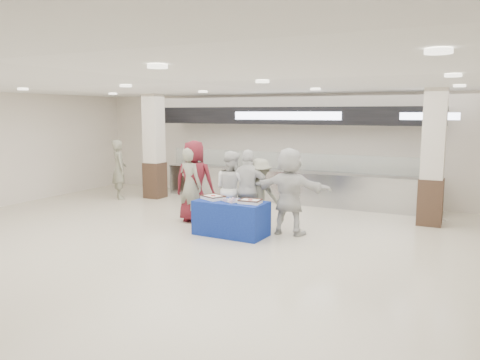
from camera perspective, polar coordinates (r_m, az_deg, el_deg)
The scene contains 15 objects.
ground at distance 9.32m, azimuth -5.95°, elevation -8.29°, with size 14.00×14.00×0.00m, color beige.
serving_line at distance 13.86m, azimuth 6.05°, elevation 2.04°, with size 8.70×0.85×2.80m.
column_left at distance 14.71m, azimuth -10.42°, elevation 3.76°, with size 0.55×0.55×3.20m.
column_right at distance 11.80m, azimuth 22.44°, elevation 2.20°, with size 0.55×0.55×3.20m.
display_table at distance 10.15m, azimuth -1.10°, elevation -4.67°, with size 1.55×0.78×0.75m, color navy.
sheet_cake_left at distance 10.31m, azimuth -3.28°, elevation -2.08°, with size 0.59×0.53×0.10m.
sheet_cake_right at distance 9.83m, azimuth 1.26°, elevation -2.58°, with size 0.47×0.38×0.09m.
cupcake_tray at distance 10.01m, azimuth -1.02°, elevation -2.48°, with size 0.48×0.44×0.06m.
civilian_maroon at distance 11.38m, azimuth -5.59°, elevation -0.14°, with size 0.97×0.63×1.98m, color maroon.
soldier_a at distance 11.31m, azimuth -6.08°, elevation -0.63°, with size 0.66×0.43×1.82m, color gray.
chef_tall at distance 10.82m, azimuth -1.03°, elevation -1.10°, with size 0.86×0.67×1.77m, color white.
chef_short at distance 10.62m, azimuth 1.05°, elevation -1.16°, with size 1.06×0.44×1.82m, color white.
soldier_b at distance 10.77m, azimuth 2.40°, elevation -1.62°, with size 1.03×0.59×1.60m, color gray.
civilian_white at distance 10.18m, azimuth 6.06°, elevation -1.37°, with size 1.77×0.56×1.91m, color silver.
soldier_bg at distance 14.84m, azimuth -14.50°, elevation 1.27°, with size 0.66×0.44×1.82m, color gray.
Camera 1 is at (4.82, -7.52, 2.65)m, focal length 35.00 mm.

